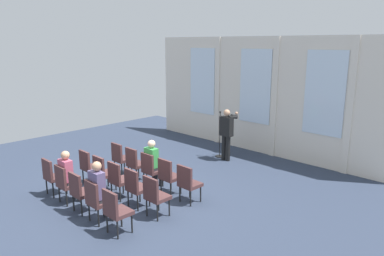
{
  "coord_description": "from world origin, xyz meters",
  "views": [
    {
      "loc": [
        6.99,
        -4.7,
        3.71
      ],
      "look_at": [
        -0.01,
        2.47,
        1.34
      ],
      "focal_mm": 33.85,
      "sensor_mm": 36.0,
      "label": 1
    }
  ],
  "objects_px": {
    "chair_r0_c4": "(188,182)",
    "mic_stand": "(220,147)",
    "chair_r2_c1": "(66,182)",
    "speaker": "(227,131)",
    "chair_r0_c0": "(120,157)",
    "chair_r1_c3": "(136,186)",
    "audience_r2_c3": "(100,189)",
    "chair_r1_c4": "(155,194)",
    "chair_r1_c0": "(89,165)",
    "chair_r0_c2": "(151,168)",
    "chair_r0_c1": "(135,162)",
    "audience_r2_c1": "(68,174)",
    "chair_r2_c3": "(97,199)",
    "chair_r1_c2": "(118,178)",
    "chair_r0_c3": "(168,174)",
    "chair_r1_c1": "(103,171)",
    "chair_r2_c4": "(115,209)",
    "chair_r2_c0": "(52,175)",
    "audience_r0_c2": "(153,161)",
    "chair_r2_c2": "(80,190)"
  },
  "relations": [
    {
      "from": "chair_r0_c4",
      "to": "mic_stand",
      "type": "bearing_deg",
      "value": 118.4
    },
    {
      "from": "chair_r2_c1",
      "to": "speaker",
      "type": "bearing_deg",
      "value": 82.8
    },
    {
      "from": "chair_r0_c0",
      "to": "chair_r1_c3",
      "type": "bearing_deg",
      "value": -26.16
    },
    {
      "from": "mic_stand",
      "to": "audience_r2_c3",
      "type": "relative_size",
      "value": 1.16
    },
    {
      "from": "chair_r2_c1",
      "to": "chair_r1_c3",
      "type": "bearing_deg",
      "value": 36.38
    },
    {
      "from": "chair_r1_c3",
      "to": "chair_r1_c4",
      "type": "bearing_deg",
      "value": 0.0
    },
    {
      "from": "chair_r1_c0",
      "to": "chair_r1_c3",
      "type": "bearing_deg",
      "value": 0.0
    },
    {
      "from": "speaker",
      "to": "chair_r0_c2",
      "type": "xyz_separation_m",
      "value": [
        0.03,
        -3.14,
        -0.43
      ]
    },
    {
      "from": "chair_r0_c1",
      "to": "chair_r1_c0",
      "type": "distance_m",
      "value": 1.21
    },
    {
      "from": "chair_r1_c3",
      "to": "audience_r2_c1",
      "type": "height_order",
      "value": "audience_r2_c1"
    },
    {
      "from": "speaker",
      "to": "chair_r2_c3",
      "type": "distance_m",
      "value": 5.22
    },
    {
      "from": "chair_r1_c0",
      "to": "chair_r2_c1",
      "type": "bearing_deg",
      "value": -55.84
    },
    {
      "from": "chair_r1_c2",
      "to": "audience_r2_c3",
      "type": "relative_size",
      "value": 0.7
    },
    {
      "from": "chair_r0_c3",
      "to": "chair_r2_c3",
      "type": "bearing_deg",
      "value": -90.0
    },
    {
      "from": "chair_r1_c1",
      "to": "mic_stand",
      "type": "bearing_deg",
      "value": 86.18
    },
    {
      "from": "chair_r1_c0",
      "to": "chair_r1_c4",
      "type": "xyz_separation_m",
      "value": [
        2.73,
        0.0,
        0.0
      ]
    },
    {
      "from": "speaker",
      "to": "chair_r0_c0",
      "type": "xyz_separation_m",
      "value": [
        -1.33,
        -3.14,
        -0.43
      ]
    },
    {
      "from": "chair_r1_c4",
      "to": "chair_r0_c0",
      "type": "bearing_deg",
      "value": 159.78
    },
    {
      "from": "chair_r0_c1",
      "to": "chair_r1_c1",
      "type": "bearing_deg",
      "value": -90.0
    },
    {
      "from": "speaker",
      "to": "chair_r2_c4",
      "type": "relative_size",
      "value": 1.77
    },
    {
      "from": "chair_r0_c4",
      "to": "chair_r2_c3",
      "type": "height_order",
      "value": "same"
    },
    {
      "from": "chair_r1_c2",
      "to": "speaker",
      "type": "bearing_deg",
      "value": 90.43
    },
    {
      "from": "mic_stand",
      "to": "chair_r2_c0",
      "type": "height_order",
      "value": "mic_stand"
    },
    {
      "from": "chair_r1_c3",
      "to": "chair_r2_c3",
      "type": "xyz_separation_m",
      "value": [
        0.0,
        -1.0,
        0.0
      ]
    },
    {
      "from": "chair_r2_c0",
      "to": "chair_r2_c1",
      "type": "height_order",
      "value": "same"
    },
    {
      "from": "chair_r0_c4",
      "to": "chair_r2_c4",
      "type": "distance_m",
      "value": 2.01
    },
    {
      "from": "chair_r1_c2",
      "to": "chair_r2_c1",
      "type": "distance_m",
      "value": 1.21
    },
    {
      "from": "chair_r0_c1",
      "to": "chair_r1_c4",
      "type": "height_order",
      "value": "same"
    },
    {
      "from": "chair_r1_c1",
      "to": "audience_r2_c3",
      "type": "distance_m",
      "value": 1.66
    },
    {
      "from": "chair_r0_c1",
      "to": "audience_r0_c2",
      "type": "distance_m",
      "value": 0.71
    },
    {
      "from": "chair_r1_c0",
      "to": "chair_r1_c4",
      "type": "height_order",
      "value": "same"
    },
    {
      "from": "speaker",
      "to": "chair_r2_c3",
      "type": "xyz_separation_m",
      "value": [
        0.71,
        -5.15,
        -0.43
      ]
    },
    {
      "from": "chair_r0_c4",
      "to": "audience_r2_c3",
      "type": "bearing_deg",
      "value": -109.47
    },
    {
      "from": "chair_r1_c4",
      "to": "chair_r2_c3",
      "type": "distance_m",
      "value": 1.21
    },
    {
      "from": "chair_r1_c3",
      "to": "chair_r0_c1",
      "type": "bearing_deg",
      "value": 143.62
    },
    {
      "from": "speaker",
      "to": "chair_r0_c4",
      "type": "bearing_deg",
      "value": -66.07
    },
    {
      "from": "speaker",
      "to": "chair_r1_c4",
      "type": "bearing_deg",
      "value": -71.41
    },
    {
      "from": "chair_r1_c4",
      "to": "chair_r2_c4",
      "type": "height_order",
      "value": "same"
    },
    {
      "from": "chair_r2_c2",
      "to": "mic_stand",
      "type": "bearing_deg",
      "value": 94.32
    },
    {
      "from": "chair_r0_c4",
      "to": "audience_r2_c3",
      "type": "height_order",
      "value": "audience_r2_c3"
    },
    {
      "from": "chair_r0_c3",
      "to": "chair_r2_c0",
      "type": "xyz_separation_m",
      "value": [
        -2.05,
        -2.01,
        0.0
      ]
    },
    {
      "from": "chair_r0_c1",
      "to": "chair_r1_c0",
      "type": "relative_size",
      "value": 1.0
    },
    {
      "from": "chair_r0_c0",
      "to": "chair_r0_c4",
      "type": "distance_m",
      "value": 2.73
    },
    {
      "from": "chair_r0_c1",
      "to": "chair_r0_c2",
      "type": "relative_size",
      "value": 1.0
    },
    {
      "from": "speaker",
      "to": "chair_r0_c2",
      "type": "height_order",
      "value": "speaker"
    },
    {
      "from": "chair_r0_c2",
      "to": "audience_r0_c2",
      "type": "xyz_separation_m",
      "value": [
        0.0,
        0.08,
        0.18
      ]
    },
    {
      "from": "chair_r1_c2",
      "to": "chair_r2_c4",
      "type": "height_order",
      "value": "same"
    },
    {
      "from": "audience_r2_c1",
      "to": "chair_r2_c3",
      "type": "bearing_deg",
      "value": -3.52
    },
    {
      "from": "speaker",
      "to": "chair_r1_c0",
      "type": "relative_size",
      "value": 1.77
    },
    {
      "from": "chair_r0_c3",
      "to": "chair_r2_c1",
      "type": "distance_m",
      "value": 2.43
    }
  ]
}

